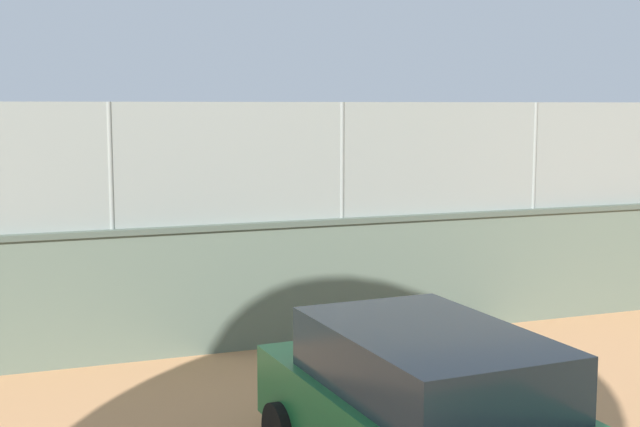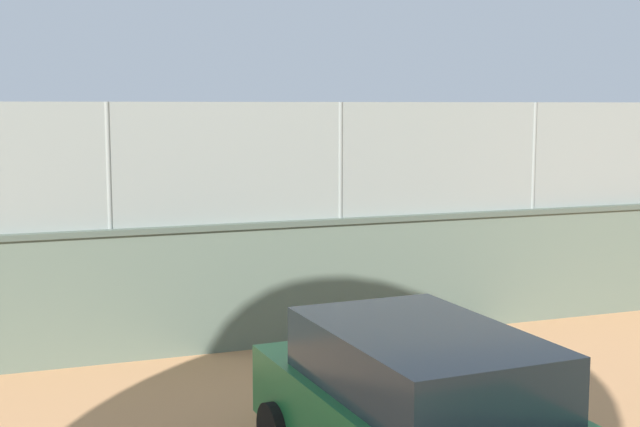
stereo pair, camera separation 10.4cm
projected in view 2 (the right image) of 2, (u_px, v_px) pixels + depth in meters
ground_plane at (261, 231)px, 24.14m from camera, size 260.00×260.00×0.00m
perimeter_wall at (340, 278)px, 12.96m from camera, size 27.21×1.39×1.83m
fence_panel_on_wall at (340, 160)px, 12.74m from camera, size 26.73×1.10×1.70m
player_at_service_line at (477, 238)px, 16.23m from camera, size 0.75×1.26×1.71m
player_near_wall_returning at (331, 211)px, 21.45m from camera, size 0.71×1.22×1.51m
player_crossing_court at (133, 223)px, 18.45m from camera, size 1.08×0.73×1.69m
sports_ball at (438, 308)px, 14.87m from camera, size 0.07×0.07×0.07m
parked_car_green at (430, 420)px, 7.40m from camera, size 2.25×4.54×1.57m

